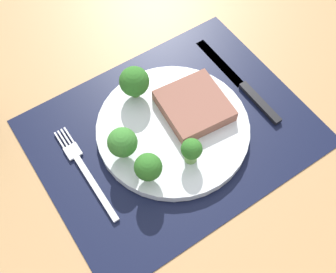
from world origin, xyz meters
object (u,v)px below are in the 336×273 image
(steak, at_px, (194,106))
(knife, at_px, (244,86))
(fork, at_px, (85,171))
(plate, at_px, (173,129))

(steak, height_order, knife, steak)
(steak, distance_m, fork, 0.21)
(fork, relative_size, knife, 0.83)
(steak, relative_size, knife, 0.47)
(plate, bearing_deg, fork, 174.92)
(plate, relative_size, fork, 1.34)
(plate, xyz_separation_m, steak, (0.05, 0.01, 0.02))
(fork, height_order, knife, knife)
(plate, bearing_deg, steak, 9.33)
(plate, bearing_deg, knife, 1.91)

